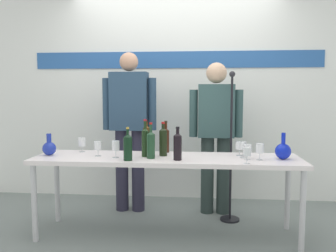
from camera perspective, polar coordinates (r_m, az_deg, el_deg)
The scene contains 23 objects.
ground_plane at distance 3.41m, azimuth -0.24°, elevation -17.32°, with size 10.00×10.00×0.00m, color slate.
back_wall at distance 4.37m, azimuth 1.30°, elevation 7.85°, with size 5.01×0.11×3.00m.
display_table at distance 3.21m, azimuth -0.25°, elevation -6.10°, with size 2.42×0.60×0.74m.
decanter_blue_left at distance 3.45m, azimuth -18.81°, elevation -3.38°, with size 0.13×0.13×0.20m.
decanter_blue_right at distance 3.24m, azimuth 18.26°, elevation -3.85°, with size 0.14×0.14×0.23m.
presenter_left at distance 3.87m, azimuth -6.30°, elevation 0.77°, with size 0.60×0.22×1.75m.
presenter_right at distance 3.80m, azimuth 7.80°, elevation -0.43°, with size 0.57×0.22×1.64m.
wine_bottle_0 at distance 3.20m, azimuth -3.74°, elevation -2.47°, with size 0.07×0.07×0.34m.
wine_bottle_1 at distance 3.23m, azimuth -0.80°, elevation -2.42°, with size 0.07×0.07×0.32m.
wine_bottle_2 at distance 3.42m, azimuth -0.35°, elevation -2.14°, with size 0.06×0.06×0.31m.
wine_bottle_3 at distance 3.03m, azimuth 1.57°, elevation -3.18°, with size 0.07×0.07×0.29m.
wine_bottle_4 at distance 3.03m, azimuth -6.57°, elevation -3.32°, with size 0.08×0.08×0.29m.
wine_bottle_5 at distance 3.44m, azimuth -3.51°, elevation -1.94°, with size 0.07×0.07×0.32m.
wine_bottle_6 at distance 3.11m, azimuth -2.81°, elevation -2.91°, with size 0.07×0.07×0.32m.
wine_glass_left_0 at distance 3.28m, azimuth -11.38°, elevation -3.21°, with size 0.06×0.06×0.14m.
wine_glass_left_1 at distance 3.54m, azimuth -13.87°, elevation -2.58°, with size 0.07×0.07×0.14m.
wine_glass_left_2 at distance 3.17m, azimuth -8.54°, elevation -3.25°, with size 0.07×0.07×0.15m.
wine_glass_right_0 at distance 3.14m, azimuth 12.83°, elevation -3.67°, with size 0.07×0.07×0.13m.
wine_glass_right_1 at distance 2.95m, azimuth 12.75°, elevation -4.18°, with size 0.07×0.07×0.13m.
wine_glass_right_2 at distance 3.13m, azimuth 14.73°, elevation -3.58°, with size 0.07×0.07×0.15m.
wine_glass_right_3 at distance 3.30m, azimuth 11.60°, elevation -3.16°, with size 0.07×0.07×0.13m.
wine_glass_right_4 at distance 3.21m, azimuth 12.19°, elevation -3.24°, with size 0.06×0.06×0.15m.
microphone_stand at distance 3.66m, azimuth 10.17°, elevation -7.33°, with size 0.20×0.20×1.53m.
Camera 1 is at (0.30, -3.13, 1.32)m, focal length 37.36 mm.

